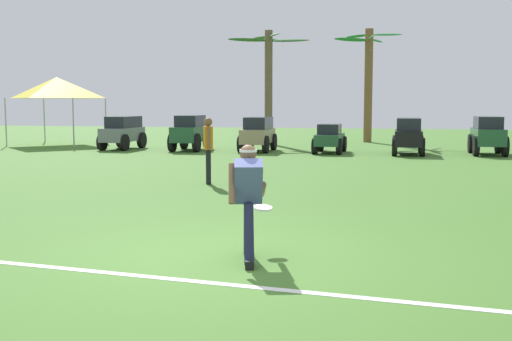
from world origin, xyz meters
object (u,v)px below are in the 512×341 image
(parked_car_slot_c, at_px, (258,133))
(parked_car_slot_d, at_px, (330,138))
(parked_car_slot_e, at_px, (408,135))
(palm_tree_left_of_centre, at_px, (368,78))
(frisbee_thrower, at_px, (248,195))
(parked_car_slot_b, at_px, (190,132))
(frisbee_in_flight, at_px, (263,208))
(parked_car_slot_f, at_px, (488,134))
(palm_tree_far_left, at_px, (269,78))
(event_tent, at_px, (57,88))
(parked_car_slot_a, at_px, (123,132))
(teammate_near_sideline, at_px, (208,144))

(parked_car_slot_c, relative_size, parked_car_slot_d, 1.07)
(parked_car_slot_e, distance_m, palm_tree_left_of_centre, 7.66)
(parked_car_slot_e, bearing_deg, frisbee_thrower, -98.01)
(parked_car_slot_e, xyz_separation_m, palm_tree_left_of_centre, (-1.73, 7.08, 2.36))
(frisbee_thrower, distance_m, palm_tree_left_of_centre, 23.96)
(parked_car_slot_d, bearing_deg, parked_car_slot_b, 178.71)
(frisbee_in_flight, height_order, parked_car_slot_c, parked_car_slot_c)
(frisbee_thrower, xyz_separation_m, parked_car_slot_c, (-3.36, 17.02, -0.07))
(parked_car_slot_b, xyz_separation_m, parked_car_slot_f, (11.31, 0.21, 0.00))
(palm_tree_far_left, bearing_deg, parked_car_slot_f, -25.71)
(palm_tree_far_left, height_order, event_tent, palm_tree_far_left)
(parked_car_slot_b, xyz_separation_m, palm_tree_far_left, (2.34, 4.53, 2.28))
(parked_car_slot_f, bearing_deg, palm_tree_far_left, 154.29)
(palm_tree_far_left, bearing_deg, frisbee_in_flight, -79.59)
(parked_car_slot_c, distance_m, parked_car_slot_e, 5.73)
(parked_car_slot_e, relative_size, palm_tree_left_of_centre, 0.45)
(parked_car_slot_a, height_order, parked_car_slot_b, parked_car_slot_b)
(parked_car_slot_e, height_order, palm_tree_far_left, palm_tree_far_left)
(parked_car_slot_d, bearing_deg, frisbee_thrower, -88.15)
(frisbee_in_flight, distance_m, event_tent, 22.82)
(teammate_near_sideline, xyz_separation_m, parked_car_slot_d, (1.94, 9.92, -0.38))
(parked_car_slot_f, distance_m, palm_tree_far_left, 10.22)
(palm_tree_far_left, bearing_deg, event_tent, -165.84)
(frisbee_thrower, xyz_separation_m, parked_car_slot_d, (-0.54, 16.81, -0.23))
(parked_car_slot_c, height_order, event_tent, event_tent)
(frisbee_thrower, bearing_deg, palm_tree_left_of_centre, 88.49)
(parked_car_slot_e, bearing_deg, parked_car_slot_b, 178.80)
(parked_car_slot_e, bearing_deg, event_tent, 171.27)
(parked_car_slot_a, height_order, parked_car_slot_d, parked_car_slot_a)
(parked_car_slot_c, bearing_deg, parked_car_slot_a, 179.39)
(parked_car_slot_d, height_order, parked_car_slot_f, parked_car_slot_f)
(parked_car_slot_c, bearing_deg, frisbee_thrower, -78.82)
(parked_car_slot_e, bearing_deg, palm_tree_far_left, 142.45)
(parked_car_slot_b, height_order, parked_car_slot_e, parked_car_slot_b)
(teammate_near_sideline, relative_size, event_tent, 0.47)
(parked_car_slot_a, bearing_deg, teammate_near_sideline, -57.25)
(frisbee_in_flight, bearing_deg, parked_car_slot_b, 110.67)
(parked_car_slot_a, distance_m, parked_car_slot_d, 8.50)
(frisbee_in_flight, xyz_separation_m, parked_car_slot_d, (-0.61, 16.24, 0.02))
(parked_car_slot_a, relative_size, parked_car_slot_e, 1.01)
(parked_car_slot_f, distance_m, palm_tree_left_of_centre, 8.44)
(parked_car_slot_a, xyz_separation_m, parked_car_slot_b, (2.93, -0.15, 0.02))
(parked_car_slot_c, bearing_deg, parked_car_slot_f, 0.85)
(parked_car_slot_d, bearing_deg, palm_tree_left_of_centre, 80.55)
(event_tent, bearing_deg, parked_car_slot_f, -6.18)
(parked_car_slot_d, distance_m, palm_tree_far_left, 6.18)
(parked_car_slot_a, bearing_deg, frisbee_in_flight, -61.13)
(frisbee_thrower, xyz_separation_m, parked_car_slot_f, (5.20, 17.15, -0.05))
(teammate_near_sideline, height_order, parked_car_slot_b, teammate_near_sideline)
(parked_car_slot_b, bearing_deg, parked_car_slot_a, 177.13)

